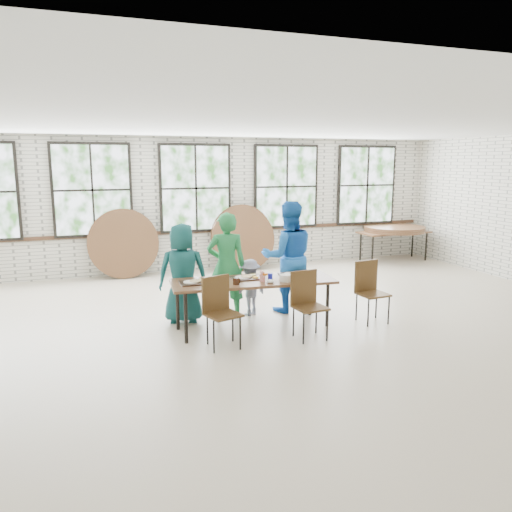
{
  "coord_description": "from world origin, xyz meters",
  "views": [
    {
      "loc": [
        -2.49,
        -6.6,
        2.45
      ],
      "look_at": [
        0.0,
        0.4,
        1.05
      ],
      "focal_mm": 35.0,
      "sensor_mm": 36.0,
      "label": 1
    }
  ],
  "objects_px": {
    "chair_near_left": "(219,305)",
    "storage_table": "(394,234)",
    "chair_near_right": "(307,299)",
    "dining_table": "(253,283)"
  },
  "relations": [
    {
      "from": "dining_table",
      "to": "chair_near_left",
      "type": "distance_m",
      "value": 0.86
    },
    {
      "from": "storage_table",
      "to": "chair_near_right",
      "type": "bearing_deg",
      "value": -139.02
    },
    {
      "from": "chair_near_left",
      "to": "chair_near_right",
      "type": "bearing_deg",
      "value": -20.43
    },
    {
      "from": "chair_near_left",
      "to": "chair_near_right",
      "type": "relative_size",
      "value": 1.0
    },
    {
      "from": "dining_table",
      "to": "storage_table",
      "type": "bearing_deg",
      "value": 41.7
    },
    {
      "from": "chair_near_left",
      "to": "storage_table",
      "type": "xyz_separation_m",
      "value": [
        5.72,
        4.27,
        0.13
      ]
    },
    {
      "from": "dining_table",
      "to": "storage_table",
      "type": "distance_m",
      "value": 6.29
    },
    {
      "from": "chair_near_right",
      "to": "storage_table",
      "type": "height_order",
      "value": "chair_near_right"
    },
    {
      "from": "dining_table",
      "to": "storage_table",
      "type": "xyz_separation_m",
      "value": [
        5.05,
        3.75,
        -0.0
      ]
    },
    {
      "from": "dining_table",
      "to": "chair_near_left",
      "type": "bearing_deg",
      "value": -136.66
    }
  ]
}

